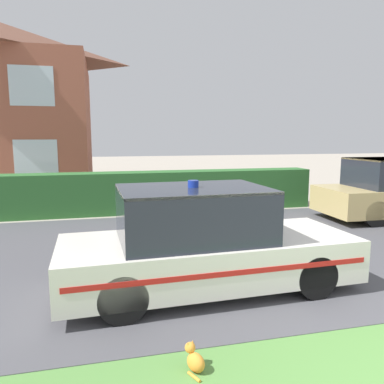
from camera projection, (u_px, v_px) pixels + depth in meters
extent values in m
cube|color=#4C4C51|center=(243.00, 247.00, 7.60)|extent=(28.00, 6.73, 0.01)
cube|color=#2D662D|center=(154.00, 192.00, 11.06)|extent=(9.75, 0.81, 1.19)
cylinder|color=black|center=(315.00, 276.00, 5.14)|extent=(0.61, 0.22, 0.61)
cylinder|color=black|center=(268.00, 248.00, 6.47)|extent=(0.61, 0.22, 0.61)
cylinder|color=black|center=(123.00, 298.00, 4.45)|extent=(0.61, 0.22, 0.61)
cylinder|color=black|center=(115.00, 261.00, 5.78)|extent=(0.61, 0.22, 0.61)
cube|color=silver|center=(209.00, 257.00, 5.43)|extent=(4.26, 1.72, 0.60)
cube|color=#232833|center=(193.00, 213.00, 5.27)|extent=(2.09, 1.50, 0.74)
cube|color=silver|center=(193.00, 189.00, 5.22)|extent=(2.09, 1.50, 0.04)
cube|color=red|center=(229.00, 274.00, 4.67)|extent=(4.00, 0.14, 0.07)
cube|color=red|center=(194.00, 240.00, 6.19)|extent=(4.00, 0.14, 0.07)
cylinder|color=#1933A5|center=(193.00, 184.00, 5.21)|extent=(0.15, 0.15, 0.10)
ellipsoid|color=orange|center=(196.00, 363.00, 3.56)|extent=(0.22, 0.25, 0.18)
ellipsoid|color=beige|center=(191.00, 360.00, 3.63)|extent=(0.10, 0.09, 0.10)
sphere|color=orange|center=(190.00, 348.00, 3.62)|extent=(0.10, 0.10, 0.10)
cone|color=orange|center=(192.00, 342.00, 3.63)|extent=(0.04, 0.04, 0.04)
cone|color=orange|center=(188.00, 344.00, 3.59)|extent=(0.04, 0.04, 0.04)
cylinder|color=orange|center=(194.00, 377.00, 3.47)|extent=(0.10, 0.17, 0.03)
cylinder|color=black|center=(375.00, 214.00, 9.20)|extent=(0.66, 0.22, 0.65)
cylinder|color=black|center=(337.00, 203.00, 10.72)|extent=(0.66, 0.22, 0.65)
cube|color=silver|center=(36.00, 159.00, 12.66)|extent=(1.40, 0.02, 1.30)
cube|color=silver|center=(32.00, 86.00, 12.31)|extent=(1.40, 0.02, 1.30)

